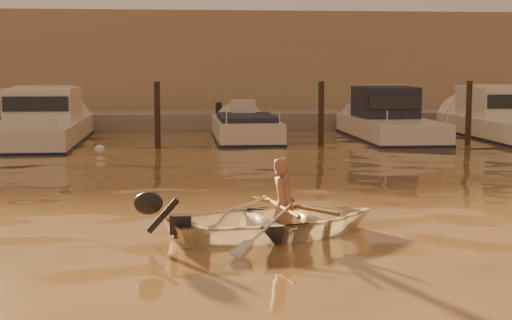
{
  "coord_description": "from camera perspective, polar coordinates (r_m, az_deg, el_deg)",
  "views": [
    {
      "loc": [
        0.31,
        -9.93,
        2.48
      ],
      "look_at": [
        1.79,
        4.29,
        0.75
      ],
      "focal_mm": 55.0,
      "sensor_mm": 36.0,
      "label": 1
    }
  ],
  "objects": [
    {
      "name": "fender_d",
      "position": [
        24.08,
        -1.04,
        1.22
      ],
      "size": [
        0.3,
        0.3,
        0.3
      ],
      "primitive_type": "sphere",
      "color": "orange",
      "rests_on": "ground_plane"
    },
    {
      "name": "moored_boat_4",
      "position": [
        27.0,
        9.69,
        2.86
      ],
      "size": [
        2.33,
        7.15,
        1.75
      ],
      "primitive_type": null,
      "color": "silver",
      "rests_on": "ground_plane"
    },
    {
      "name": "moored_boat_5",
      "position": [
        28.38,
        17.72,
        2.82
      ],
      "size": [
        2.56,
        8.48,
        1.75
      ],
      "primitive_type": null,
      "color": "white",
      "rests_on": "ground_plane"
    },
    {
      "name": "piling_4",
      "position": [
        25.5,
        15.2,
        3.1
      ],
      "size": [
        0.18,
        0.18,
        2.2
      ],
      "primitive_type": "cylinder",
      "color": "#2D2319",
      "rests_on": "ground_plane"
    },
    {
      "name": "piling_3",
      "position": [
        24.2,
        4.75,
        3.13
      ],
      "size": [
        0.18,
        0.18,
        2.2
      ],
      "primitive_type": "cylinder",
      "color": "#2D2319",
      "rests_on": "ground_plane"
    },
    {
      "name": "fender_e",
      "position": [
        24.7,
        10.04,
        1.26
      ],
      "size": [
        0.3,
        0.3,
        0.3
      ],
      "primitive_type": "sphere",
      "color": "white",
      "rests_on": "ground_plane"
    },
    {
      "name": "oar_port",
      "position": [
        11.61,
        2.69,
        -3.33
      ],
      "size": [
        1.05,
        1.88,
        0.13
      ],
      "primitive_type": "cylinder",
      "rotation": [
        1.54,
        0.0,
        0.49
      ],
      "color": "brown",
      "rests_on": "dinghy"
    },
    {
      "name": "moored_boat_3",
      "position": [
        26.14,
        -0.75,
        1.94
      ],
      "size": [
        2.02,
        5.85,
        0.95
      ],
      "primitive_type": null,
      "color": "beige",
      "rests_on": "ground_plane"
    },
    {
      "name": "person",
      "position": [
        11.55,
        2.01,
        -3.39
      ],
      "size": [
        0.48,
        0.6,
        1.44
      ],
      "primitive_type": "imported",
      "rotation": [
        0.0,
        0.0,
        1.85
      ],
      "color": "#926249",
      "rests_on": "dinghy"
    },
    {
      "name": "moored_boat_2",
      "position": [
        26.36,
        -15.42,
        2.61
      ],
      "size": [
        2.67,
        8.81,
        1.75
      ],
      "primitive_type": null,
      "color": "silver",
      "rests_on": "ground_plane"
    },
    {
      "name": "quay",
      "position": [
        31.52,
        -6.52,
        2.61
      ],
      "size": [
        52.0,
        4.0,
        1.0
      ],
      "primitive_type": "cube",
      "color": "gray",
      "rests_on": "ground_plane"
    },
    {
      "name": "piling_2",
      "position": [
        23.79,
        -7.18,
        3.03
      ],
      "size": [
        0.18,
        0.18,
        2.2
      ],
      "primitive_type": "cylinder",
      "color": "#2D2319",
      "rests_on": "ground_plane"
    },
    {
      "name": "outboard_motor",
      "position": [
        11.03,
        -5.63,
        -4.64
      ],
      "size": [
        0.98,
        0.64,
        0.7
      ],
      "primitive_type": null,
      "rotation": [
        0.0,
        0.0,
        0.28
      ],
      "color": "black",
      "rests_on": "dinghy"
    },
    {
      "name": "fender_c",
      "position": [
        22.63,
        -11.31,
        0.72
      ],
      "size": [
        0.3,
        0.3,
        0.3
      ],
      "primitive_type": "sphere",
      "color": "silver",
      "rests_on": "ground_plane"
    },
    {
      "name": "waterfront_building",
      "position": [
        36.93,
        -6.49,
        6.73
      ],
      "size": [
        46.0,
        7.0,
        4.8
      ],
      "primitive_type": "cube",
      "color": "#9E8466",
      "rests_on": "quay"
    },
    {
      "name": "dinghy",
      "position": [
        11.55,
        1.55,
        -4.44
      ],
      "size": [
        3.71,
        3.08,
        0.66
      ],
      "primitive_type": "imported",
      "rotation": [
        0.0,
        0.0,
        1.85
      ],
      "color": "silver",
      "rests_on": "ground_plane"
    },
    {
      "name": "oar_starboard",
      "position": [
        11.53,
        1.78,
        -3.4
      ],
      "size": [
        0.29,
        2.1,
        0.13
      ],
      "primitive_type": "cylinder",
      "rotation": [
        1.54,
        0.0,
        0.11
      ],
      "color": "brown",
      "rests_on": "dinghy"
    },
    {
      "name": "ground_plane",
      "position": [
        10.24,
        -7.56,
        -7.18
      ],
      "size": [
        160.0,
        160.0,
        0.0
      ],
      "primitive_type": "plane",
      "color": "olive",
      "rests_on": "ground"
    }
  ]
}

